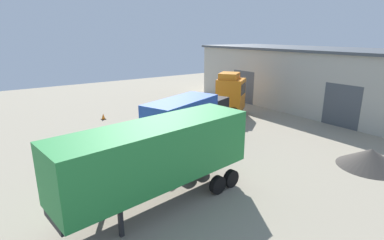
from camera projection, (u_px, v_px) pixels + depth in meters
ground_plane at (161, 140)px, 22.29m from camera, size 60.00×60.00×0.00m
warehouse_building at (314, 78)px, 31.70m from camera, size 26.76×9.64×6.21m
tractor_unit_orange at (225, 95)px, 29.17m from camera, size 6.97×5.88×4.04m
container_trailer_yellow at (158, 154)px, 13.12m from camera, size 3.68×9.41×3.89m
box_truck_black at (189, 116)px, 21.61m from camera, size 5.03×8.22×3.25m
gravel_pile at (371, 158)px, 17.61m from camera, size 3.66×3.66×1.13m
oil_drum at (158, 111)px, 28.90m from camera, size 0.58×0.58×0.88m
traffic_cone at (103, 117)px, 27.53m from camera, size 0.40×0.40×0.55m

